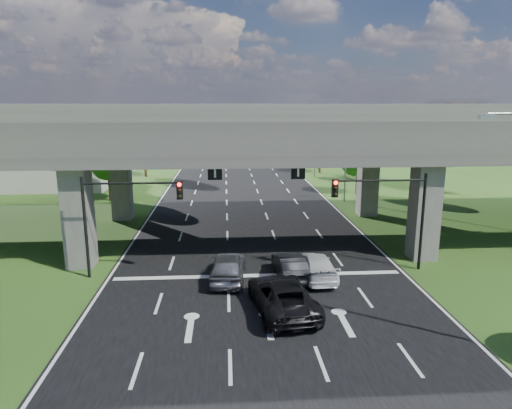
{
  "coord_description": "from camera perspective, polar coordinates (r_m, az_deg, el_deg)",
  "views": [
    {
      "loc": [
        -1.87,
        -22.0,
        10.08
      ],
      "look_at": [
        0.1,
        7.18,
        3.54
      ],
      "focal_mm": 32.0,
      "sensor_mm": 36.0,
      "label": 1
    }
  ],
  "objects": [
    {
      "name": "signal_right",
      "position": [
        28.31,
        16.25,
        0.08
      ],
      "size": [
        5.76,
        0.54,
        6.0
      ],
      "color": "black",
      "rests_on": "ground"
    },
    {
      "name": "ground",
      "position": [
        24.27,
        0.93,
        -11.94
      ],
      "size": [
        160.0,
        160.0,
        0.0
      ],
      "primitive_type": "plane",
      "color": "#2A4315",
      "rests_on": "ground"
    },
    {
      "name": "overpass",
      "position": [
        34.12,
        -0.72,
        8.97
      ],
      "size": [
        80.0,
        15.0,
        10.0
      ],
      "color": "#363331",
      "rests_on": "ground"
    },
    {
      "name": "car_trailing",
      "position": [
        22.86,
        3.31,
        -11.28
      ],
      "size": [
        3.41,
        6.1,
        1.61
      ],
      "primitive_type": "imported",
      "rotation": [
        0.0,
        0.0,
        3.27
      ],
      "color": "black",
      "rests_on": "road"
    },
    {
      "name": "tree_right_near",
      "position": [
        52.48,
        12.75,
        6.18
      ],
      "size": [
        4.2,
        4.2,
        7.28
      ],
      "color": "black",
      "rests_on": "ground"
    },
    {
      "name": "streetlight_far",
      "position": [
        47.72,
        10.77,
        7.29
      ],
      "size": [
        3.38,
        0.25,
        10.0
      ],
      "color": "gray",
      "rests_on": "ground"
    },
    {
      "name": "car_silver",
      "position": [
        26.65,
        -3.5,
        -7.69
      ],
      "size": [
        2.32,
        4.94,
        1.63
      ],
      "primitive_type": "imported",
      "rotation": [
        0.0,
        0.0,
        3.06
      ],
      "color": "gray",
      "rests_on": "road"
    },
    {
      "name": "signal_left",
      "position": [
        27.26,
        -16.38,
        -0.4
      ],
      "size": [
        5.76,
        0.54,
        6.0
      ],
      "color": "black",
      "rests_on": "ground"
    },
    {
      "name": "tree_right_far",
      "position": [
        67.66,
        8.1,
        8.01
      ],
      "size": [
        4.5,
        4.5,
        7.8
      ],
      "color": "black",
      "rests_on": "ground"
    },
    {
      "name": "tree_left_mid",
      "position": [
        58.3,
        -18.94,
        6.11
      ],
      "size": [
        3.91,
        3.9,
        6.76
      ],
      "color": "black",
      "rests_on": "ground"
    },
    {
      "name": "road",
      "position": [
        33.6,
        -0.49,
        -4.83
      ],
      "size": [
        18.0,
        120.0,
        0.03
      ],
      "primitive_type": "cube",
      "color": "black",
      "rests_on": "ground"
    },
    {
      "name": "car_white",
      "position": [
        27.19,
        7.41,
        -7.61
      ],
      "size": [
        2.13,
        4.93,
        1.41
      ],
      "primitive_type": "imported",
      "rotation": [
        0.0,
        0.0,
        3.17
      ],
      "color": "silver",
      "rests_on": "road"
    },
    {
      "name": "warehouse",
      "position": [
        62.42,
        -26.62,
        3.83
      ],
      "size": [
        20.0,
        10.0,
        4.0
      ],
      "primitive_type": "cube",
      "color": "#9E9E99",
      "rests_on": "ground"
    },
    {
      "name": "tree_left_near",
      "position": [
        49.78,
        -17.98,
        5.92
      ],
      "size": [
        4.5,
        4.5,
        7.8
      ],
      "color": "black",
      "rests_on": "ground"
    },
    {
      "name": "tree_left_far",
      "position": [
        65.14,
        -13.77,
        7.89
      ],
      "size": [
        4.8,
        4.8,
        8.32
      ],
      "color": "black",
      "rests_on": "ground"
    },
    {
      "name": "car_dark",
      "position": [
        26.94,
        4.25,
        -7.72
      ],
      "size": [
        1.8,
        4.41,
        1.42
      ],
      "primitive_type": "imported",
      "rotation": [
        0.0,
        0.0,
        3.21
      ],
      "color": "black",
      "rests_on": "road"
    },
    {
      "name": "streetlight_beyond",
      "position": [
        63.29,
        7.13,
        8.67
      ],
      "size": [
        3.38,
        0.25,
        10.0
      ],
      "color": "gray",
      "rests_on": "ground"
    },
    {
      "name": "tree_right_mid",
      "position": [
        60.99,
        13.34,
        6.7
      ],
      "size": [
        3.91,
        3.9,
        6.76
      ],
      "color": "black",
      "rests_on": "ground"
    }
  ]
}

